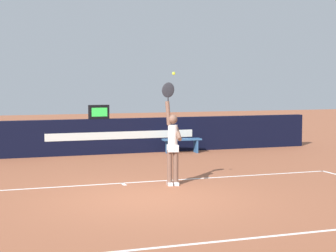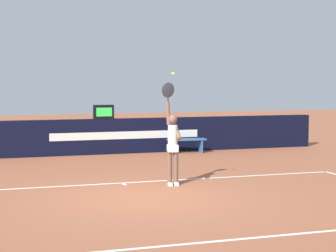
% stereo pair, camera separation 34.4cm
% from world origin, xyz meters
% --- Properties ---
extents(ground_plane, '(60.00, 60.00, 0.00)m').
position_xyz_m(ground_plane, '(0.00, 0.00, 0.00)').
color(ground_plane, '#985437').
extents(court_lines, '(10.88, 5.27, 0.00)m').
position_xyz_m(court_lines, '(0.00, -0.73, 0.00)').
color(court_lines, white).
rests_on(court_lines, ground).
extents(back_wall, '(16.19, 0.28, 1.13)m').
position_xyz_m(back_wall, '(0.00, 7.22, 0.57)').
color(back_wall, black).
rests_on(back_wall, ground).
extents(speed_display, '(0.65, 0.20, 0.45)m').
position_xyz_m(speed_display, '(0.69, 7.22, 1.35)').
color(speed_display, black).
rests_on(speed_display, back_wall).
extents(tennis_player, '(0.45, 0.47, 2.33)m').
position_xyz_m(tennis_player, '(1.01, 1.22, 0.95)').
color(tennis_player, brown).
rests_on(tennis_player, ground).
extents(tennis_ball, '(0.07, 0.07, 0.07)m').
position_xyz_m(tennis_ball, '(0.92, 0.91, 2.50)').
color(tennis_ball, '#C9E32F').
extents(courtside_bench_near, '(1.28, 0.45, 0.47)m').
position_xyz_m(courtside_bench_near, '(3.29, 6.62, 0.35)').
color(courtside_bench_near, '#2D598B').
rests_on(courtside_bench_near, ground).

